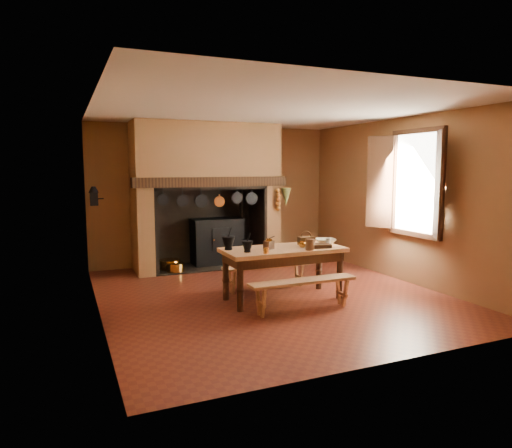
{
  "coord_description": "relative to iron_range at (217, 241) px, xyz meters",
  "views": [
    {
      "loc": [
        -2.89,
        -6.25,
        1.94
      ],
      "look_at": [
        -0.1,
        0.3,
        1.07
      ],
      "focal_mm": 32.0,
      "sensor_mm": 36.0,
      "label": 1
    }
  ],
  "objects": [
    {
      "name": "floor",
      "position": [
        0.04,
        -2.45,
        -0.48
      ],
      "size": [
        5.5,
        5.5,
        0.0
      ],
      "primitive_type": "plane",
      "color": "#5F2416",
      "rests_on": "ground"
    },
    {
      "name": "ceiling",
      "position": [
        0.04,
        -2.45,
        2.32
      ],
      "size": [
        5.5,
        5.5,
        0.0
      ],
      "primitive_type": "plane",
      "rotation": [
        3.14,
        0.0,
        0.0
      ],
      "color": "silver",
      "rests_on": "back_wall"
    },
    {
      "name": "back_wall",
      "position": [
        0.04,
        0.3,
        0.92
      ],
      "size": [
        5.0,
        0.02,
        2.8
      ],
      "primitive_type": "cube",
      "color": "brown",
      "rests_on": "floor"
    },
    {
      "name": "wall_left",
      "position": [
        -2.46,
        -2.45,
        0.92
      ],
      "size": [
        0.02,
        5.5,
        2.8
      ],
      "primitive_type": "cube",
      "color": "brown",
      "rests_on": "floor"
    },
    {
      "name": "wall_right",
      "position": [
        2.54,
        -2.45,
        0.92
      ],
      "size": [
        0.02,
        5.5,
        2.8
      ],
      "primitive_type": "cube",
      "color": "brown",
      "rests_on": "floor"
    },
    {
      "name": "wall_front",
      "position": [
        0.04,
        -5.2,
        0.92
      ],
      "size": [
        5.0,
        0.02,
        2.8
      ],
      "primitive_type": "cube",
      "color": "brown",
      "rests_on": "floor"
    },
    {
      "name": "chimney_breast",
      "position": [
        -0.26,
        -0.14,
        1.33
      ],
      "size": [
        2.95,
        0.96,
        2.8
      ],
      "color": "brown",
      "rests_on": "floor"
    },
    {
      "name": "iron_range",
      "position": [
        0.0,
        0.0,
        0.0
      ],
      "size": [
        1.12,
        0.55,
        1.6
      ],
      "color": "black",
      "rests_on": "floor"
    },
    {
      "name": "hearth_pans",
      "position": [
        -1.01,
        -0.23,
        -0.39
      ],
      "size": [
        0.51,
        0.62,
        0.2
      ],
      "color": "orange",
      "rests_on": "floor"
    },
    {
      "name": "hanging_pans",
      "position": [
        -0.3,
        -0.64,
        0.88
      ],
      "size": [
        1.92,
        0.29,
        0.27
      ],
      "color": "black",
      "rests_on": "chimney_breast"
    },
    {
      "name": "onion_string",
      "position": [
        1.04,
        -0.66,
        0.85
      ],
      "size": [
        0.12,
        0.1,
        0.46
      ],
      "primitive_type": null,
      "color": "#A2641E",
      "rests_on": "chimney_breast"
    },
    {
      "name": "herb_bunch",
      "position": [
        1.22,
        -0.66,
        0.9
      ],
      "size": [
        0.2,
        0.2,
        0.35
      ],
      "primitive_type": "cone",
      "rotation": [
        3.14,
        0.0,
        0.0
      ],
      "color": "#535F2D",
      "rests_on": "chimney_breast"
    },
    {
      "name": "window",
      "position": [
        2.39,
        -2.85,
        1.22
      ],
      "size": [
        0.39,
        1.75,
        1.76
      ],
      "color": "white",
      "rests_on": "wall_right"
    },
    {
      "name": "wall_coffee_mill",
      "position": [
        -2.38,
        -0.9,
        1.03
      ],
      "size": [
        0.23,
        0.16,
        0.31
      ],
      "color": "black",
      "rests_on": "wall_left"
    },
    {
      "name": "work_table",
      "position": [
        0.11,
        -2.76,
        0.17
      ],
      "size": [
        1.79,
        0.8,
        0.78
      ],
      "color": "tan",
      "rests_on": "floor"
    },
    {
      "name": "bench_front",
      "position": [
        0.11,
        -3.38,
        -0.16
      ],
      "size": [
        1.55,
        0.27,
        0.43
      ],
      "color": "tan",
      "rests_on": "floor"
    },
    {
      "name": "bench_back",
      "position": [
        0.11,
        -2.17,
        -0.18
      ],
      "size": [
        1.45,
        0.25,
        0.41
      ],
      "color": "tan",
      "rests_on": "floor"
    },
    {
      "name": "mortar_large",
      "position": [
        -0.68,
        -2.59,
        0.4
      ],
      "size": [
        0.19,
        0.19,
        0.33
      ],
      "rotation": [
        0.0,
        0.0,
        -0.29
      ],
      "color": "black",
      "rests_on": "work_table"
    },
    {
      "name": "mortar_small",
      "position": [
        -0.5,
        -2.88,
        0.38
      ],
      "size": [
        0.16,
        0.16,
        0.27
      ],
      "rotation": [
        0.0,
        0.0,
        -0.42
      ],
      "color": "black",
      "rests_on": "work_table"
    },
    {
      "name": "coffee_grinder",
      "position": [
        -0.12,
        -2.76,
        0.36
      ],
      "size": [
        0.18,
        0.15,
        0.18
      ],
      "rotation": [
        0.0,
        0.0,
        0.37
      ],
      "color": "#371D11",
      "rests_on": "work_table"
    },
    {
      "name": "brass_mug_a",
      "position": [
        -0.31,
        -3.08,
        0.33
      ],
      "size": [
        0.09,
        0.09,
        0.09
      ],
      "primitive_type": "cylinder",
      "rotation": [
        0.0,
        0.0,
        0.15
      ],
      "color": "orange",
      "rests_on": "work_table"
    },
    {
      "name": "brass_mug_b",
      "position": [
        0.02,
        -2.45,
        0.34
      ],
      "size": [
        0.1,
        0.1,
        0.1
      ],
      "primitive_type": "cylinder",
      "rotation": [
        0.0,
        0.0,
        0.21
      ],
      "color": "orange",
      "rests_on": "work_table"
    },
    {
      "name": "mixing_bowl",
      "position": [
        0.89,
        -2.69,
        0.33
      ],
      "size": [
        0.4,
        0.4,
        0.08
      ],
      "primitive_type": "imported",
      "rotation": [
        0.0,
        0.0,
        -0.35
      ],
      "color": "beige",
      "rests_on": "work_table"
    },
    {
      "name": "stoneware_crock",
      "position": [
        0.38,
        -3.08,
        0.37
      ],
      "size": [
        0.15,
        0.15,
        0.16
      ],
      "primitive_type": "cylinder",
      "rotation": [
        0.0,
        0.0,
        0.2
      ],
      "color": "#4E301D",
      "rests_on": "work_table"
    },
    {
      "name": "glass_jar",
      "position": [
        0.8,
        -2.9,
        0.35
      ],
      "size": [
        0.09,
        0.09,
        0.12
      ],
      "primitive_type": "cylinder",
      "rotation": [
        0.0,
        0.0,
        -0.36
      ],
      "color": "beige",
      "rests_on": "work_table"
    },
    {
      "name": "wicker_basket",
      "position": [
        0.55,
        -2.66,
        0.36
      ],
      "size": [
        0.24,
        0.19,
        0.22
      ],
      "rotation": [
        0.0,
        0.0,
        -0.12
      ],
      "color": "#533619",
      "rests_on": "work_table"
    },
    {
      "name": "wooden_tray",
      "position": [
        0.62,
        -2.94,
        0.32
      ],
      "size": [
        0.35,
        0.27,
        0.05
      ],
      "primitive_type": "cube",
      "rotation": [
        0.0,
        0.0,
        -0.16
      ],
      "color": "#371D11",
      "rests_on": "work_table"
    },
    {
      "name": "brass_cup",
      "position": [
        0.39,
        -2.84,
        0.33
      ],
      "size": [
        0.12,
        0.12,
        0.08
      ],
      "primitive_type": "imported",
      "rotation": [
        0.0,
        0.0,
        -0.12
      ],
      "color": "orange",
      "rests_on": "work_table"
    }
  ]
}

